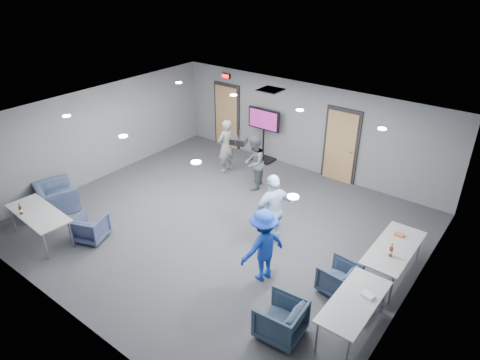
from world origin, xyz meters
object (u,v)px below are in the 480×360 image
Objects in this scene: chair_front_a at (91,228)px; chair_front_b at (56,197)px; chair_right_c at (280,319)px; table_right_b at (354,303)px; chair_right_b at (339,278)px; person_a at (226,146)px; bottle_front at (21,210)px; table_front_left at (38,214)px; projector at (239,141)px; table_right_a at (394,249)px; person_c at (273,211)px; person_d at (263,246)px; bottle_right at (391,252)px; tv_stand at (264,132)px; person_b at (254,163)px.

chair_front_b reaches higher than chair_front_a.
chair_right_c is 1.30m from table_right_b.
table_right_b reaches higher than chair_right_b.
bottle_front is (-1.38, -5.65, 0.00)m from person_a.
chair_right_c is at bearing 13.43° from table_front_left.
table_right_a is at bearing -5.52° from projector.
table_front_left is at bearing 15.89° from chair_front_a.
person_a is at bearing 73.47° from table_right_a.
person_a is at bearing 117.00° from projector.
person_c is 1.69× the size of chair_front_b.
chair_right_b is 1.02× the size of chair_front_a.
chair_right_b is at bearing 149.02° from table_right_a.
table_right_a is at bearing 32.15° from table_front_left.
person_d is 0.85× the size of table_front_left.
table_right_b is 5.85× the size of bottle_right.
tv_stand is (-4.69, 4.15, 0.66)m from chair_right_b.
tv_stand reaches higher than table_right_b.
table_right_b is 4.21× the size of projector.
bottle_front is at bearing -7.71° from person_a.
table_front_left reaches higher than chair_right_b.
person_a is 6.16m from bottle_right.
chair_right_c is at bearing -162.70° from chair_front_b.
chair_right_c is (1.11, -1.06, -0.44)m from person_d.
person_c is 1.18m from person_d.
tv_stand is (-4.38, 5.77, 0.62)m from chair_right_c.
chair_right_c reaches higher than chair_front_a.
person_c is 4.59m from tv_stand.
bottle_front is (-2.68, -5.28, 0.04)m from person_b.
person_a reaches higher than chair_front_b.
table_front_left is (-0.91, -0.70, 0.37)m from chair_front_a.
table_right_b is (5.77, -3.61, -0.15)m from person_a.
bottle_right is (1.00, 2.36, 0.48)m from chair_right_c.
tv_stand is at bearing -120.30° from person_c.
person_a is 0.96× the size of tv_stand.
chair_right_c is at bearing 130.00° from table_right_b.
person_c is 4.43× the size of projector.
chair_right_b is 1.11m from table_right_b.
person_b is at bearing 73.26° from table_right_a.
chair_front_a is 1.70× the size of projector.
person_b is at bearing -112.83° from chair_front_b.
person_b is at bearing 80.20° from person_a.
person_c is 5.37m from table_front_left.
person_a is 6.02m from table_right_a.
chair_right_c is 0.43× the size of table_right_a.
chair_front_b is at bearing -94.28° from chair_right_c.
projector reaches higher than bottle_right.
table_right_b is 0.91× the size of table_front_left.
tv_stand reaches higher than bottle_right.
bottle_front is at bearing -156.32° from projector.
chair_right_c reaches higher than chair_front_b.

